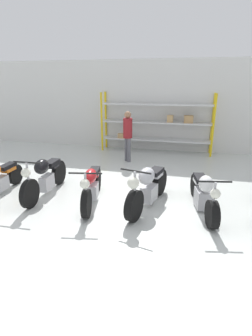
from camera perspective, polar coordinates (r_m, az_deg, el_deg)
The scene contains 8 objects.
ground_plane at distance 6.42m, azimuth -0.84°, elevation -7.03°, with size 30.00×30.00×0.00m, color silver.
back_wall at distance 10.99m, azimuth 6.03°, elevation 13.24°, with size 30.00×0.08×3.60m.
shelving_rack at distance 10.68m, azimuth 6.72°, elevation 9.79°, with size 4.44×0.63×2.35m.
motorcycle_black at distance 6.86m, azimuth -17.24°, elevation -1.70°, with size 0.67×2.17×1.08m.
motorcycle_red at distance 6.18m, azimuth -7.46°, elevation -3.78°, with size 0.72×2.03×0.99m.
motorcycle_silver at distance 5.96m, azimuth 4.80°, elevation -4.12°, with size 0.82×2.13×1.08m.
motorcycle_white at distance 6.06m, azimuth 16.52°, elevation -5.31°, with size 0.73×2.07×0.97m.
person_browsing at distance 9.26m, azimuth 0.37°, elevation 7.77°, with size 0.45×0.45×1.78m.
Camera 1 is at (1.44, -5.63, 2.75)m, focal length 28.00 mm.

